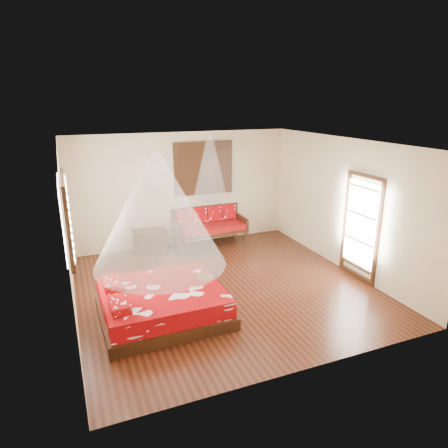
# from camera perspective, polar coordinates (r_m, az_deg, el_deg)

# --- Properties ---
(room) EXTENTS (5.54, 5.54, 2.84)m
(room) POSITION_cam_1_polar(r_m,az_deg,el_deg) (7.46, 0.04, 0.70)
(room) COLOR #32160B
(room) RESTS_ON ground
(bed) EXTENTS (2.08, 1.88, 0.64)m
(bed) POSITION_cam_1_polar(r_m,az_deg,el_deg) (6.96, -8.89, -11.05)
(bed) COLOR black
(bed) RESTS_ON floor
(daybed) EXTENTS (1.79, 0.80, 0.95)m
(daybed) POSITION_cam_1_polar(r_m,az_deg,el_deg) (10.03, -2.17, -0.13)
(daybed) COLOR black
(daybed) RESTS_ON floor
(storage_chest) EXTENTS (0.82, 0.63, 0.54)m
(storage_chest) POSITION_cam_1_polar(r_m,az_deg,el_deg) (9.79, -10.60, -2.41)
(storage_chest) COLOR black
(storage_chest) RESTS_ON floor
(shutter_panel) EXTENTS (1.52, 0.06, 1.32)m
(shutter_panel) POSITION_cam_1_polar(r_m,az_deg,el_deg) (10.02, -2.93, 7.96)
(shutter_panel) COLOR black
(shutter_panel) RESTS_ON wall_back
(window_left) EXTENTS (0.10, 1.74, 1.34)m
(window_left) POSITION_cam_1_polar(r_m,az_deg,el_deg) (7.06, -21.44, 1.03)
(window_left) COLOR black
(window_left) RESTS_ON wall_left
(glazed_door) EXTENTS (0.08, 1.02, 2.16)m
(glazed_door) POSITION_cam_1_polar(r_m,az_deg,el_deg) (8.46, 18.94, -0.57)
(glazed_door) COLOR black
(glazed_door) RESTS_ON floor
(wine_tray) EXTENTS (0.29, 0.29, 0.23)m
(wine_tray) POSITION_cam_1_polar(r_m,az_deg,el_deg) (7.15, -2.73, -7.27)
(wine_tray) COLOR brown
(wine_tray) RESTS_ON bed
(mosquito_net_main) EXTENTS (2.14, 2.14, 1.80)m
(mosquito_net_main) POSITION_cam_1_polar(r_m,az_deg,el_deg) (6.37, -9.40, 1.73)
(mosquito_net_main) COLOR white
(mosquito_net_main) RESTS_ON ceiling
(mosquito_net_daybed) EXTENTS (0.82, 0.82, 1.50)m
(mosquito_net_daybed) POSITION_cam_1_polar(r_m,az_deg,el_deg) (9.57, -2.00, 8.12)
(mosquito_net_daybed) COLOR white
(mosquito_net_daybed) RESTS_ON ceiling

